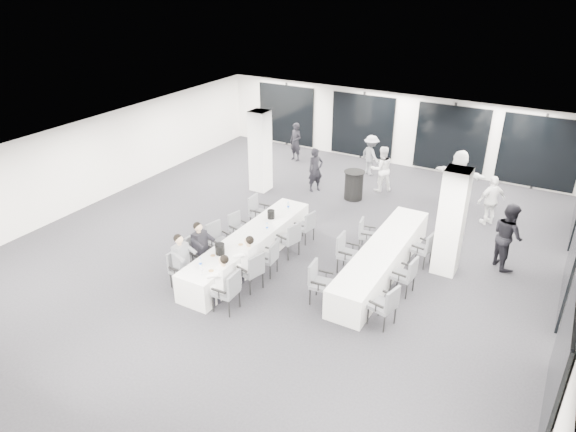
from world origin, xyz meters
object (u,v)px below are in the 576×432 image
Objects in this scene: cocktail_table at (354,185)px; chair_side_left_far at (365,233)px; chair_main_left_fourth at (238,226)px; chair_main_right_near at (229,289)px; chair_side_left_mid at (346,251)px; standing_guest_g at (296,139)px; banquet_table_side at (382,259)px; standing_guest_a at (316,167)px; chair_side_right_near at (386,304)px; chair_main_left_far at (258,210)px; chair_main_right_mid at (269,256)px; chair_side_left_near at (319,280)px; ice_bucket_far at (271,214)px; standing_guest_f at (459,173)px; ice_bucket_near at (220,249)px; chair_side_right_far at (425,247)px; chair_main_left_mid at (217,238)px; standing_guest_b at (382,166)px; standing_guest_d at (492,197)px; standing_guest_e at (456,197)px; standing_guest_h at (508,232)px; chair_main_left_second at (197,252)px; chair_side_right_mid at (407,274)px; banquet_table_main at (250,248)px; standing_guest_c at (371,153)px; chair_main_right_second at (253,269)px; chair_main_left_near at (179,267)px.

cocktail_table is 1.10× the size of chair_side_left_far.
chair_main_left_fourth is 3.21m from chair_main_right_near.
standing_guest_g reaches higher than chair_side_left_mid.
standing_guest_a reaches higher than banquet_table_side.
chair_side_right_near is at bearing -34.35° from standing_guest_g.
chair_main_left_far is 1.10× the size of chair_main_right_mid.
ice_bucket_far is at bearing -134.43° from chair_side_left_near.
ice_bucket_near is at bearing 68.55° from standing_guest_f.
chair_side_right_far reaches higher than banquet_table_side.
ice_bucket_far is at bearing 163.52° from chair_main_left_mid.
standing_guest_b is 1.05× the size of standing_guest_g.
standing_guest_d is 1.01× the size of standing_guest_e.
standing_guest_h reaches higher than chair_main_left_far.
standing_guest_f is 1.17× the size of standing_guest_g.
standing_guest_e reaches higher than chair_main_left_second.
standing_guest_g is (-6.83, 6.93, 0.31)m from chair_side_right_mid.
standing_guest_a is 6.26m from ice_bucket_near.
chair_main_left_fourth is 0.89× the size of chair_side_right_near.
chair_side_left_far is at bearing 43.14° from chair_side_right_near.
ice_bucket_near is (-0.09, -1.16, 0.51)m from banquet_table_main.
ice_bucket_near is at bearing 115.92° from standing_guest_e.
ice_bucket_far is at bearing 91.39° from banquet_table_main.
standing_guest_a is (-1.44, -0.01, 0.37)m from cocktail_table.
standing_guest_c reaches higher than banquet_table_side.
chair_main_left_far is 6.08m from standing_guest_g.
chair_main_right_second is at bearing 123.10° from chair_side_right_mid.
banquet_table_main is 2.87× the size of standing_guest_a.
chair_main_right_mid is 7.55m from standing_guest_f.
chair_main_left_fourth is 7.10m from standing_guest_g.
standing_guest_b is (-2.75, 5.68, 0.35)m from chair_side_right_mid.
standing_guest_b is at bearing 64.53° from cocktail_table.
cocktail_table is 6.08m from chair_side_left_near.
chair_side_right_near is 4.34m from standing_guest_h.
banquet_table_side is 1.22m from chair_side_right_far.
ice_bucket_far reaches higher than chair_main_left_near.
chair_main_left_mid is 8.31m from standing_guest_f.
banquet_table_main is 6.39m from standing_guest_b.
chair_side_left_mid is 2.09m from chair_side_right_far.
chair_main_left_far is at bearing 35.29° from chair_main_right_mid.
chair_main_right_second is at bearing 12.09° from standing_guest_d.
standing_guest_g is (-3.57, 8.59, 0.29)m from chair_main_right_second.
standing_guest_b is (-1.92, 5.06, 0.53)m from banquet_table_side.
chair_main_right_second is at bearing -53.27° from banquet_table_main.
chair_side_right_mid is at bearing 149.83° from standing_guest_e.
chair_main_left_mid is 1.68m from ice_bucket_far.
chair_main_right_near is at bearing -45.58° from ice_bucket_near.
standing_guest_c is 8.64m from ice_bucket_near.
standing_guest_d is at bearing 51.61° from ice_bucket_near.
chair_side_left_near is (3.25, -1.41, 0.07)m from chair_main_left_fourth.
cocktail_table is at bearing 168.89° from chair_main_left_near.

